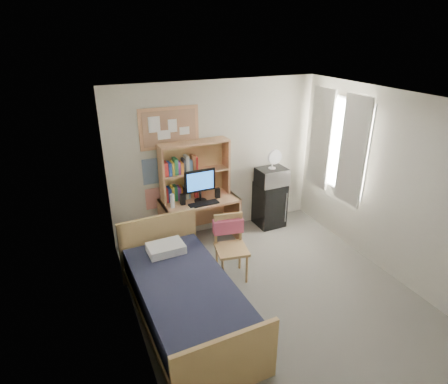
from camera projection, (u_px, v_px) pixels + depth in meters
name	position (u px, v px, depth m)	size (l,w,h in m)	color
floor	(276.00, 297.00, 5.05)	(3.60, 4.20, 0.02)	gray
ceiling	(290.00, 102.00, 4.00)	(3.60, 4.20, 0.02)	white
wall_back	(216.00, 159.00, 6.28)	(3.60, 0.04, 2.60)	beige
wall_front	(432.00, 328.00, 2.75)	(3.60, 0.04, 2.60)	beige
wall_left	(132.00, 242.00, 3.87)	(0.04, 4.20, 2.60)	beige
wall_right	(394.00, 188.00, 5.17)	(0.04, 4.20, 2.60)	beige
window_unit	(337.00, 144.00, 6.04)	(0.10, 1.40, 1.70)	white
curtain_left	(353.00, 151.00, 5.69)	(0.04, 0.55, 1.70)	beige
curtain_right	(321.00, 138.00, 6.37)	(0.04, 0.55, 1.70)	beige
bulletin_board	(169.00, 128.00, 5.74)	(0.94, 0.03, 0.64)	#AB7C5A
poster_wave	(152.00, 171.00, 5.90)	(0.30, 0.01, 0.42)	#214E87
poster_japan	(154.00, 198.00, 6.09)	(0.28, 0.01, 0.36)	red
desk	(200.00, 221.00, 6.21)	(1.24, 0.62, 0.77)	tan
desk_chair	(232.00, 249.00, 5.26)	(0.47, 0.47, 0.95)	tan
mini_fridge	(269.00, 204.00, 6.76)	(0.47, 0.47, 0.80)	black
bed	(187.00, 304.00, 4.49)	(1.07, 2.14, 0.59)	#1B1D31
hutch	(195.00, 170.00, 6.00)	(1.13, 0.29, 0.93)	tan
monitor	(200.00, 186.00, 5.90)	(0.51, 0.04, 0.54)	black
keyboard	(204.00, 204.00, 5.89)	(0.48, 0.15, 0.02)	black
speaker_left	(183.00, 199.00, 5.86)	(0.07, 0.07, 0.18)	black
speaker_right	(217.00, 193.00, 6.09)	(0.07, 0.07, 0.17)	black
water_bottle	(172.00, 201.00, 5.74)	(0.07, 0.07, 0.22)	white
hoodie	(228.00, 226.00, 5.33)	(0.43, 0.13, 0.21)	#EC597A
microwave	(272.00, 176.00, 6.53)	(0.50, 0.38, 0.29)	#B4B4B9
desk_fan	(272.00, 160.00, 6.40)	(0.25, 0.25, 0.31)	white
pillow	(166.00, 248.00, 4.96)	(0.47, 0.33, 0.11)	white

